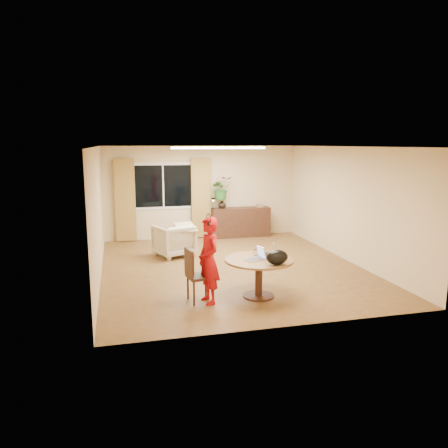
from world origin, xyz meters
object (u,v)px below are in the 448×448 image
(child, at_px, (209,260))
(armchair, at_px, (174,240))
(dining_table, at_px, (259,267))
(sideboard, at_px, (241,222))
(dining_chair, at_px, (200,275))

(child, height_order, armchair, child)
(dining_table, distance_m, armchair, 3.39)
(child, height_order, sideboard, child)
(dining_chair, xyz_separation_m, child, (0.13, -0.10, 0.27))
(dining_chair, height_order, child, child)
(dining_chair, relative_size, child, 0.63)
(dining_table, xyz_separation_m, armchair, (-1.08, 3.21, -0.16))
(child, distance_m, armchair, 3.31)
(dining_table, height_order, dining_chair, dining_chair)
(dining_chair, xyz_separation_m, armchair, (-0.04, 3.18, -0.08))
(armchair, distance_m, sideboard, 2.76)
(armchair, relative_size, sideboard, 0.50)
(armchair, bearing_deg, child, 71.90)
(dining_table, distance_m, sideboard, 5.05)
(child, bearing_deg, sideboard, 146.62)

